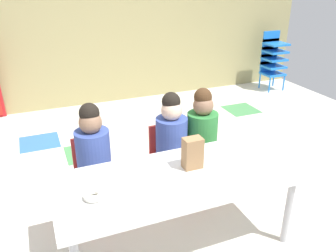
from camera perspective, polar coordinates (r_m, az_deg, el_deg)
The scene contains 10 objects.
ground_plane at distance 3.19m, azimuth -2.15°, elevation -10.17°, with size 6.66×4.86×0.02m.
back_wall at distance 5.02m, azimuth -12.62°, elevation 17.83°, with size 6.66×0.10×2.57m, color tan.
craft_table at distance 2.34m, azimuth 1.45°, elevation -9.18°, with size 1.61×0.70×0.55m.
seated_child_near_camera at distance 2.69m, azimuth -12.22°, elevation -3.77°, with size 0.32×0.31×0.92m.
seated_child_middle_seat at distance 2.85m, azimuth 0.52°, elevation -1.56°, with size 0.33×0.33×0.92m.
seated_child_far_right at distance 2.96m, azimuth 5.54°, elevation -0.66°, with size 0.32×0.32×0.92m.
kid_chair_blue_stack at distance 5.92m, azimuth 16.82°, elevation 10.71°, with size 0.32×0.30×0.92m.
paper_bag_brown at distance 2.36m, azimuth 4.05°, elevation -4.44°, with size 0.13×0.09×0.22m, color #9E754C.
paper_plate_near_edge at distance 2.15m, azimuth -12.06°, elevation -11.57°, with size 0.18×0.18×0.01m, color white.
donut_powdered_on_plate at distance 2.13m, azimuth -12.12°, elevation -11.06°, with size 0.13×0.13×0.04m, color white.
Camera 1 is at (-0.88, -2.48, 1.79)m, focal length 37.17 mm.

